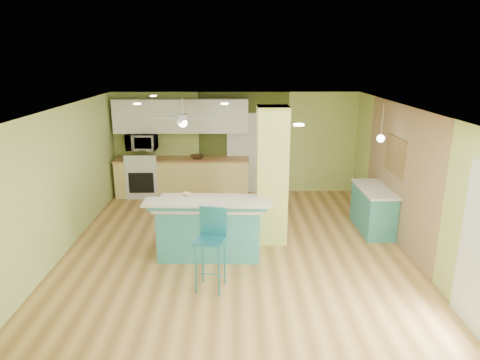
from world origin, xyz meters
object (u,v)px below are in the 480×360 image
peninsula (210,227)px  fruit_bowl (197,157)px  side_counter (373,209)px  canister (187,197)px  bar_stool (212,236)px

peninsula → fruit_bowl: 3.32m
side_counter → canister: (-3.53, -0.98, 0.59)m
side_counter → fruit_bowl: bearing=148.6°
fruit_bowl → canister: canister is taller
fruit_bowl → canister: (0.10, -3.19, 0.04)m
bar_stool → canister: bearing=124.9°
bar_stool → fruit_bowl: bar_stool is taller
bar_stool → side_counter: bar_stool is taller
fruit_bowl → canister: size_ratio=2.17×
bar_stool → side_counter: bearing=47.7°
bar_stool → fruit_bowl: (-0.57, 4.36, 0.16)m
bar_stool → fruit_bowl: bearing=110.2°
fruit_bowl → side_counter: bearing=-31.4°
side_counter → canister: canister is taller
bar_stool → peninsula: bearing=107.6°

